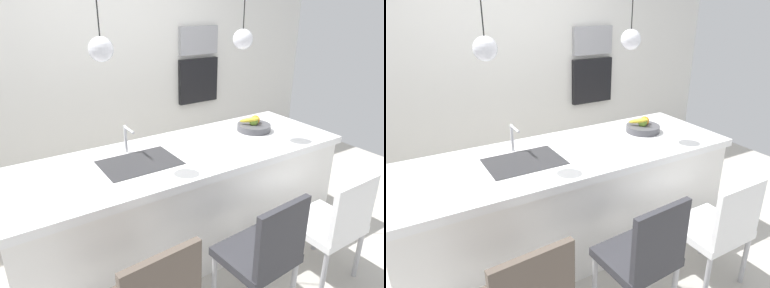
{
  "view_description": "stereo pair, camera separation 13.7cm",
  "coord_description": "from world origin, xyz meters",
  "views": [
    {
      "loc": [
        -1.32,
        -2.21,
        1.99
      ],
      "look_at": [
        0.1,
        0.0,
        0.93
      ],
      "focal_mm": 33.34,
      "sensor_mm": 36.0,
      "label": 1
    },
    {
      "loc": [
        -1.2,
        -2.28,
        1.99
      ],
      "look_at": [
        0.1,
        0.0,
        0.93
      ],
      "focal_mm": 33.34,
      "sensor_mm": 36.0,
      "label": 2
    }
  ],
  "objects": [
    {
      "name": "oven",
      "position": [
        1.2,
        1.58,
        1.03
      ],
      "size": [
        0.56,
        0.08,
        0.56
      ],
      "primitive_type": "cube",
      "color": "black",
      "rests_on": "back_wall"
    },
    {
      "name": "chair_far",
      "position": [
        0.72,
        -0.92,
        0.49
      ],
      "size": [
        0.47,
        0.45,
        0.88
      ],
      "color": "white",
      "rests_on": "ground"
    },
    {
      "name": "microwave",
      "position": [
        1.2,
        1.58,
        1.53
      ],
      "size": [
        0.54,
        0.08,
        0.34
      ],
      "primitive_type": "cube",
      "color": "#9E9EA3",
      "rests_on": "back_wall"
    },
    {
      "name": "chair_middle",
      "position": [
        0.05,
        -0.92,
        0.52
      ],
      "size": [
        0.47,
        0.45,
        0.92
      ],
      "color": "#333338",
      "rests_on": "ground"
    },
    {
      "name": "fruit_bowl",
      "position": [
        0.82,
        0.08,
        0.92
      ],
      "size": [
        0.3,
        0.3,
        0.15
      ],
      "color": "#4C4C51",
      "rests_on": "kitchen_island"
    },
    {
      "name": "back_wall",
      "position": [
        0.0,
        1.65,
        1.3
      ],
      "size": [
        6.0,
        0.1,
        2.6
      ],
      "primitive_type": "cube",
      "color": "silver",
      "rests_on": "ground"
    },
    {
      "name": "pendant_light_right",
      "position": [
        0.57,
        0.0,
        1.71
      ],
      "size": [
        0.16,
        0.16,
        0.76
      ],
      "color": "silver"
    },
    {
      "name": "sink_basin",
      "position": [
        -0.36,
        0.0,
        0.88
      ],
      "size": [
        0.56,
        0.4,
        0.02
      ],
      "primitive_type": "cube",
      "color": "#2D2D30",
      "rests_on": "kitchen_island"
    },
    {
      "name": "floor",
      "position": [
        0.0,
        0.0,
        0.0
      ],
      "size": [
        6.6,
        6.6,
        0.0
      ],
      "primitive_type": "plane",
      "color": "#BCB7AD",
      "rests_on": "ground"
    },
    {
      "name": "pendant_light_left",
      "position": [
        -0.57,
        0.0,
        1.71
      ],
      "size": [
        0.16,
        0.16,
        0.76
      ],
      "color": "silver"
    },
    {
      "name": "faucet",
      "position": [
        -0.36,
        0.21,
        1.02
      ],
      "size": [
        0.02,
        0.17,
        0.22
      ],
      "color": "silver",
      "rests_on": "kitchen_island"
    },
    {
      "name": "kitchen_island",
      "position": [
        0.0,
        0.0,
        0.44
      ],
      "size": [
        2.75,
        0.92,
        0.88
      ],
      "color": "white",
      "rests_on": "ground"
    }
  ]
}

